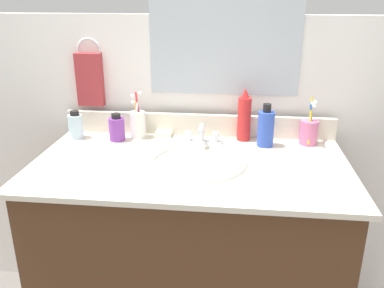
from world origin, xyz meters
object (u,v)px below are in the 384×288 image
(bottle_shampoo_blue, at_px, (266,128))
(cup_pink, at_px, (309,131))
(cup_white_ceramic, at_px, (138,124))
(soap_bar, at_px, (164,134))
(faucet, at_px, (202,137))
(bottle_cream_purple, at_px, (117,128))
(bottle_gel_clear, at_px, (76,126))
(bottle_spray_red, at_px, (244,117))
(hand_towel, at_px, (90,80))

(bottle_shampoo_blue, bearing_deg, cup_pink, 13.23)
(cup_white_ceramic, relative_size, soap_bar, 3.00)
(faucet, relative_size, cup_pink, 0.85)
(bottle_cream_purple, bearing_deg, soap_bar, 19.60)
(bottle_cream_purple, distance_m, cup_white_ceramic, 0.09)
(cup_pink, height_order, soap_bar, cup_pink)
(bottle_gel_clear, bearing_deg, soap_bar, 8.78)
(bottle_cream_purple, relative_size, bottle_spray_red, 0.53)
(bottle_shampoo_blue, distance_m, bottle_gel_clear, 0.77)
(bottle_shampoo_blue, distance_m, bottle_spray_red, 0.10)
(bottle_shampoo_blue, xyz_separation_m, bottle_spray_red, (-0.08, 0.06, 0.02))
(bottle_shampoo_blue, height_order, bottle_gel_clear, bottle_shampoo_blue)
(cup_white_ceramic, height_order, soap_bar, cup_white_ceramic)
(bottle_spray_red, distance_m, cup_white_ceramic, 0.43)
(hand_towel, bearing_deg, bottle_spray_red, -5.18)
(bottle_shampoo_blue, xyz_separation_m, soap_bar, (-0.41, 0.06, -0.06))
(cup_white_ceramic, distance_m, soap_bar, 0.11)
(bottle_cream_purple, height_order, cup_white_ceramic, cup_white_ceramic)
(bottle_cream_purple, bearing_deg, bottle_spray_red, 6.86)
(bottle_shampoo_blue, xyz_separation_m, bottle_cream_purple, (-0.59, -0.00, -0.02))
(cup_white_ceramic, bearing_deg, bottle_gel_clear, -171.90)
(cup_pink, bearing_deg, cup_white_ceramic, 179.75)
(faucet, bearing_deg, cup_white_ceramic, 169.32)
(faucet, bearing_deg, bottle_shampoo_blue, 1.67)
(hand_towel, height_order, soap_bar, hand_towel)
(bottle_shampoo_blue, distance_m, cup_white_ceramic, 0.52)
(bottle_spray_red, bearing_deg, bottle_gel_clear, -175.65)
(bottle_cream_purple, distance_m, bottle_spray_red, 0.51)
(cup_pink, relative_size, soap_bar, 2.95)
(faucet, height_order, bottle_gel_clear, bottle_gel_clear)
(hand_towel, distance_m, cup_pink, 0.92)
(cup_white_ceramic, bearing_deg, faucet, -10.68)
(faucet, bearing_deg, bottle_gel_clear, 178.39)
(faucet, bearing_deg, bottle_spray_red, 21.99)
(faucet, relative_size, cup_white_ceramic, 0.83)
(bottle_shampoo_blue, relative_size, bottle_spray_red, 0.79)
(bottle_cream_purple, xyz_separation_m, soap_bar, (0.18, 0.06, -0.04))
(faucet, height_order, cup_pink, cup_pink)
(hand_towel, height_order, bottle_cream_purple, hand_towel)
(bottle_gel_clear, bearing_deg, bottle_shampoo_blue, -0.55)
(bottle_gel_clear, xyz_separation_m, soap_bar, (0.35, 0.05, -0.04))
(cup_pink, bearing_deg, soap_bar, 177.84)
(bottle_spray_red, distance_m, soap_bar, 0.34)
(bottle_spray_red, bearing_deg, soap_bar, 179.51)
(bottle_gel_clear, relative_size, cup_pink, 0.61)
(hand_towel, bearing_deg, bottle_cream_purple, -40.64)
(faucet, xyz_separation_m, cup_white_ceramic, (-0.27, 0.05, 0.03))
(bottle_spray_red, relative_size, bottle_gel_clear, 1.86)
(bottle_shampoo_blue, bearing_deg, bottle_cream_purple, -179.82)
(bottle_cream_purple, relative_size, soap_bar, 1.75)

